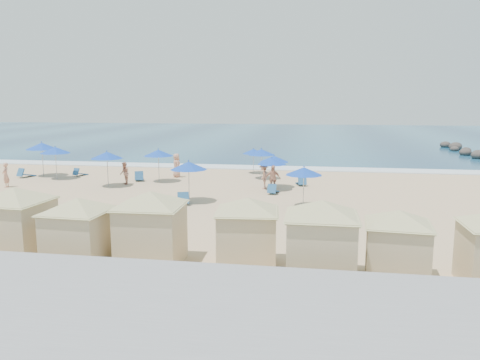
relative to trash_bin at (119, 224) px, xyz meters
name	(u,v)px	position (x,y,z in m)	size (l,w,h in m)	color
ground	(175,205)	(0.83, 5.52, -0.36)	(160.00, 160.00, 0.00)	tan
ocean	(271,136)	(0.83, 60.52, -0.33)	(160.00, 80.00, 0.06)	navy
surf_line	(227,167)	(0.83, 21.02, -0.32)	(160.00, 2.50, 0.08)	white
seawall	(27,288)	(0.83, -7.98, 0.29)	(160.00, 6.10, 1.22)	gray
trash_bin	(119,224)	(0.00, 0.00, 0.00)	(0.72, 0.72, 0.72)	black
cabana_0	(15,214)	(-2.21, -3.98, 1.32)	(4.66, 4.66, 2.93)	#CEB78D
cabana_1	(78,223)	(0.47, -4.38, 1.18)	(4.28, 4.28, 2.69)	#CEB78D
cabana_2	(151,218)	(2.88, -3.78, 1.30)	(4.61, 4.61, 2.89)	#CEB78D
cabana_3	(247,223)	(6.27, -3.49, 1.19)	(4.30, 4.30, 2.71)	#CEB78D
cabana_4	(322,230)	(8.79, -4.35, 1.30)	(4.63, 4.63, 2.91)	#CEB78D
cabana_5	(398,237)	(11.17, -4.06, 1.12)	(4.10, 4.10, 2.58)	#CEB78D
umbrella_0	(42,146)	(-12.37, 13.94, 1.97)	(2.36, 2.36, 2.69)	#A5A8AD
umbrella_1	(55,150)	(-10.62, 12.87, 1.80)	(2.18, 2.18, 2.49)	#A5A8AD
umbrella_2	(107,155)	(-5.42, 10.50, 1.78)	(2.17, 2.17, 2.47)	#A5A8AD
umbrella_3	(158,153)	(-2.63, 12.91, 1.73)	(2.12, 2.12, 2.41)	#A5A8AD
umbrella_4	(189,166)	(1.38, 6.54, 1.75)	(2.14, 2.14, 2.43)	#A5A8AD
umbrella_5	(261,152)	(4.49, 15.39, 1.65)	(2.04, 2.04, 2.32)	#A5A8AD
umbrella_6	(274,159)	(5.76, 11.95, 1.57)	(1.96, 1.96, 2.23)	#A5A8AD
umbrella_7	(253,151)	(3.55, 17.99, 1.42)	(1.80, 1.80, 2.05)	#A5A8AD
umbrella_8	(272,161)	(5.70, 11.03, 1.52)	(1.91, 1.91, 2.17)	#A5A8AD
umbrella_9	(304,171)	(7.90, 6.27, 1.63)	(2.01, 2.01, 2.29)	#A5A8AD
beach_chair_0	(25,174)	(-13.41, 13.11, -0.10)	(1.00, 1.48, 0.75)	#245585
beach_chair_1	(79,173)	(-9.66, 14.43, -0.13)	(0.87, 1.29, 0.65)	#245585
beach_chair_2	(139,177)	(-4.19, 13.00, -0.10)	(1.07, 1.51, 0.76)	#245585
beach_chair_3	(183,200)	(1.19, 5.84, -0.09)	(1.09, 1.53, 0.77)	#245585
beach_chair_4	(273,190)	(5.92, 9.72, -0.13)	(0.71, 1.29, 0.68)	#245585
beach_chair_5	(301,182)	(7.57, 13.00, -0.12)	(0.83, 1.37, 0.70)	#245585
beachgoer_0	(6,175)	(-12.09, 9.09, 0.47)	(0.61, 0.40, 1.67)	tan
beachgoer_1	(124,173)	(-4.60, 11.36, 0.43)	(0.77, 0.60, 1.58)	tan
beachgoer_2	(273,179)	(5.84, 10.20, 0.51)	(1.02, 0.43, 1.75)	tan
beachgoer_3	(264,176)	(5.13, 11.35, 0.48)	(1.08, 0.62, 1.67)	tan
beachgoer_4	(176,165)	(-2.00, 15.13, 0.54)	(0.88, 0.57, 1.81)	tan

